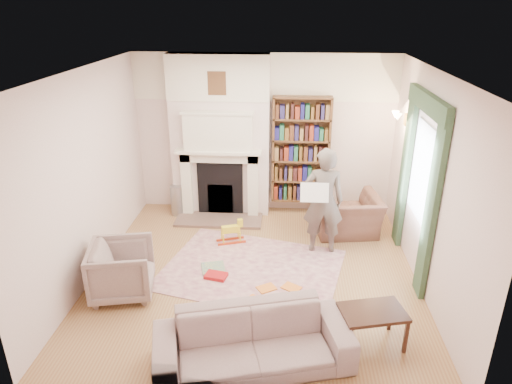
# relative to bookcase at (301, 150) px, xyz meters

# --- Properties ---
(floor) EXTENTS (4.50, 4.50, 0.00)m
(floor) POSITION_rel_bookcase_xyz_m (-0.65, -2.12, -1.18)
(floor) COLOR #905D39
(floor) RESTS_ON ground
(ceiling) EXTENTS (4.50, 4.50, 0.00)m
(ceiling) POSITION_rel_bookcase_xyz_m (-0.65, -2.12, 1.62)
(ceiling) COLOR white
(ceiling) RESTS_ON wall_back
(wall_back) EXTENTS (4.50, 0.00, 4.50)m
(wall_back) POSITION_rel_bookcase_xyz_m (-0.65, 0.13, 0.22)
(wall_back) COLOR silver
(wall_back) RESTS_ON floor
(wall_front) EXTENTS (4.50, 0.00, 4.50)m
(wall_front) POSITION_rel_bookcase_xyz_m (-0.65, -4.37, 0.22)
(wall_front) COLOR silver
(wall_front) RESTS_ON floor
(wall_left) EXTENTS (0.00, 4.50, 4.50)m
(wall_left) POSITION_rel_bookcase_xyz_m (-2.90, -2.12, 0.22)
(wall_left) COLOR silver
(wall_left) RESTS_ON floor
(wall_right) EXTENTS (0.00, 4.50, 4.50)m
(wall_right) POSITION_rel_bookcase_xyz_m (1.60, -2.12, 0.22)
(wall_right) COLOR silver
(wall_right) RESTS_ON floor
(fireplace) EXTENTS (1.70, 0.58, 2.80)m
(fireplace) POSITION_rel_bookcase_xyz_m (-1.40, -0.07, 0.21)
(fireplace) COLOR silver
(fireplace) RESTS_ON floor
(bookcase) EXTENTS (1.00, 0.24, 1.85)m
(bookcase) POSITION_rel_bookcase_xyz_m (0.00, 0.00, 0.00)
(bookcase) COLOR brown
(bookcase) RESTS_ON floor
(window) EXTENTS (0.02, 0.90, 1.30)m
(window) POSITION_rel_bookcase_xyz_m (1.58, -1.72, 0.27)
(window) COLOR silver
(window) RESTS_ON wall_right
(curtain_left) EXTENTS (0.07, 0.32, 2.40)m
(curtain_left) POSITION_rel_bookcase_xyz_m (1.55, -2.42, 0.02)
(curtain_left) COLOR #2F482E
(curtain_left) RESTS_ON floor
(curtain_right) EXTENTS (0.07, 0.32, 2.40)m
(curtain_right) POSITION_rel_bookcase_xyz_m (1.55, -1.02, 0.02)
(curtain_right) COLOR #2F482E
(curtain_right) RESTS_ON floor
(pelmet) EXTENTS (0.09, 1.70, 0.24)m
(pelmet) POSITION_rel_bookcase_xyz_m (1.54, -1.72, 1.20)
(pelmet) COLOR #2F482E
(pelmet) RESTS_ON wall_right
(wall_sconce) EXTENTS (0.20, 0.24, 0.24)m
(wall_sconce) POSITION_rel_bookcase_xyz_m (1.38, -0.62, 0.72)
(wall_sconce) COLOR gold
(wall_sconce) RESTS_ON wall_right
(rug) EXTENTS (2.83, 2.42, 0.01)m
(rug) POSITION_rel_bookcase_xyz_m (-0.70, -2.03, -1.17)
(rug) COLOR beige
(rug) RESTS_ON floor
(armchair_reading) EXTENTS (1.14, 1.03, 0.66)m
(armchair_reading) POSITION_rel_bookcase_xyz_m (0.77, -0.79, -0.84)
(armchair_reading) COLOR #4C2A28
(armchair_reading) RESTS_ON floor
(armchair_left) EXTENTS (0.93, 0.91, 0.72)m
(armchair_left) POSITION_rel_bookcase_xyz_m (-2.33, -2.71, -0.82)
(armchair_left) COLOR #A59C88
(armchair_left) RESTS_ON floor
(sofa) EXTENTS (2.18, 1.29, 0.60)m
(sofa) POSITION_rel_bookcase_xyz_m (-0.54, -3.87, -0.88)
(sofa) COLOR #A19485
(sofa) RESTS_ON floor
(man_reading) EXTENTS (0.61, 0.40, 1.66)m
(man_reading) POSITION_rel_bookcase_xyz_m (0.32, -1.39, -0.35)
(man_reading) COLOR #5C514A
(man_reading) RESTS_ON floor
(newspaper) EXTENTS (0.41, 0.12, 0.27)m
(newspaper) POSITION_rel_bookcase_xyz_m (0.17, -1.59, -0.13)
(newspaper) COLOR white
(newspaper) RESTS_ON man_reading
(coffee_table) EXTENTS (0.79, 0.60, 0.45)m
(coffee_table) POSITION_rel_bookcase_xyz_m (0.75, -3.46, -0.95)
(coffee_table) COLOR #331A11
(coffee_table) RESTS_ON floor
(paraffin_heater) EXTENTS (0.31, 0.31, 0.55)m
(paraffin_heater) POSITION_rel_bookcase_xyz_m (-2.18, -0.27, -0.90)
(paraffin_heater) COLOR #929399
(paraffin_heater) RESTS_ON floor
(rocking_horse) EXTENTS (0.48, 0.31, 0.40)m
(rocking_horse) POSITION_rel_bookcase_xyz_m (-1.10, -1.26, -0.98)
(rocking_horse) COLOR yellow
(rocking_horse) RESTS_ON rug
(board_game) EXTENTS (0.40, 0.40, 0.03)m
(board_game) POSITION_rel_bookcase_xyz_m (-1.25, -2.07, -1.15)
(board_game) COLOR gold
(board_game) RESTS_ON rug
(game_box_lid) EXTENTS (0.33, 0.26, 0.05)m
(game_box_lid) POSITION_rel_bookcase_xyz_m (-1.18, -2.28, -1.14)
(game_box_lid) COLOR #A81316
(game_box_lid) RESTS_ON rug
(comic_annuals) EXTENTS (0.81, 0.62, 0.02)m
(comic_annuals) POSITION_rel_bookcase_xyz_m (-0.41, -2.59, -1.16)
(comic_annuals) COLOR red
(comic_annuals) RESTS_ON rug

